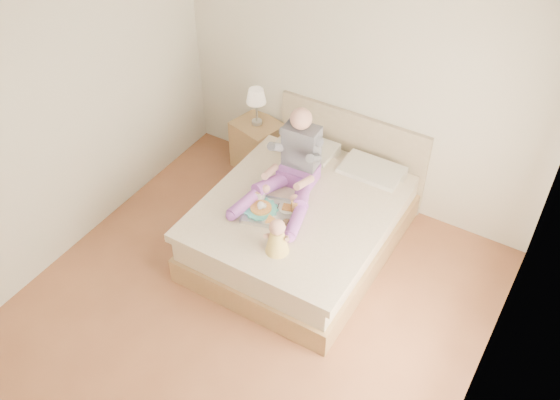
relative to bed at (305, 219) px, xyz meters
The scene contains 7 objects.
room 1.61m from the bed, 85.70° to the right, with size 4.02×4.22×2.71m.
bed is the anchor object (origin of this frame).
nightstand 1.34m from the bed, 143.65° to the left, with size 0.59×0.55×0.61m.
lamp 1.48m from the bed, 143.59° to the left, with size 0.21×0.21×0.44m.
adult 0.57m from the bed, 164.36° to the left, with size 0.72×1.04×0.85m.
tray 0.52m from the bed, 114.46° to the right, with size 0.61×0.53×0.15m.
baby 0.88m from the bed, 80.27° to the right, with size 0.25×0.32×0.36m.
Camera 1 is at (2.12, -2.91, 4.60)m, focal length 40.00 mm.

